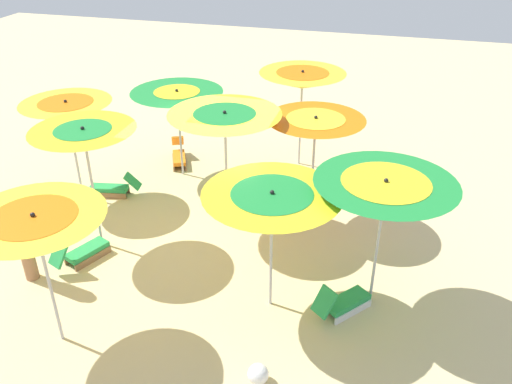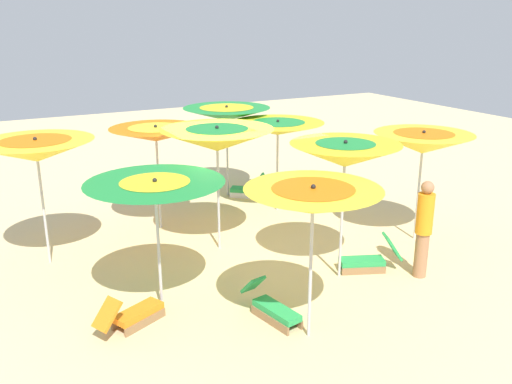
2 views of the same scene
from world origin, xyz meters
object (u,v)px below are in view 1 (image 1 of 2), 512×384
beach_umbrella_0 (385,191)px  lounger_3 (343,302)px  beach_umbrella_2 (302,80)px  beach_umbrella_8 (67,110)px  beach_umbrella_4 (225,124)px  lounger_2 (179,155)px  beach_umbrella_1 (315,125)px  beach_umbrella_6 (36,228)px  beach_umbrella_5 (177,98)px  beach_ball (258,374)px  lounger_0 (113,188)px  lounger_1 (82,252)px  beachgoer_0 (22,234)px  beach_umbrella_7 (84,140)px  beach_umbrella_3 (272,202)px

beach_umbrella_0 → lounger_3: bearing=135.6°
beach_umbrella_2 → beach_umbrella_8: size_ratio=1.05×
beach_umbrella_4 → lounger_2: beach_umbrella_4 is taller
beach_umbrella_1 → beach_umbrella_4: bearing=112.8°
beach_umbrella_2 → beach_umbrella_6: size_ratio=1.05×
beach_umbrella_8 → beach_umbrella_5: bearing=-47.6°
lounger_3 → beach_ball: bearing=-169.4°
beach_umbrella_5 → beach_ball: bearing=-148.6°
beach_umbrella_2 → lounger_0: bearing=125.9°
lounger_3 → beach_umbrella_6: bearing=152.4°
beach_umbrella_5 → beach_umbrella_2: bearing=-63.3°
lounger_1 → beach_umbrella_8: bearing=54.2°
lounger_0 → beach_ball: size_ratio=3.93×
beach_umbrella_2 → beach_umbrella_4: (-3.20, 0.90, 0.05)m
beach_umbrella_0 → lounger_2: bearing=52.1°
lounger_1 → beach_ball: lounger_1 is taller
beach_umbrella_6 → beachgoer_0: 2.17m
beach_umbrella_5 → beachgoer_0: 4.81m
beach_umbrella_6 → lounger_3: bearing=-67.0°
beach_umbrella_4 → lounger_0: (0.41, 2.94, -2.09)m
lounger_0 → beach_umbrella_0: bearing=150.5°
beach_umbrella_7 → lounger_3: bearing=-98.2°
beach_umbrella_3 → beach_ball: size_ratio=7.18×
beach_umbrella_4 → beach_umbrella_6: beach_umbrella_4 is taller
beach_umbrella_3 → beach_umbrella_6: size_ratio=0.95×
beach_umbrella_2 → beach_umbrella_7: size_ratio=0.97×
beach_ball → lounger_1: bearing=64.6°
beach_umbrella_4 → beach_umbrella_8: (0.18, 3.62, -0.16)m
beach_umbrella_3 → beach_umbrella_4: 2.70m
lounger_1 → beach_ball: (-1.90, -4.00, -0.07)m
beach_umbrella_2 → beachgoer_0: 7.15m
beach_umbrella_2 → lounger_2: (-0.78, 3.02, -2.03)m
beach_umbrella_3 → lounger_1: size_ratio=1.89×
beach_umbrella_7 → beach_ball: 5.15m
beach_umbrella_0 → lounger_2: 6.97m
lounger_1 → beachgoer_0: 1.20m
beach_umbrella_7 → lounger_0: (1.82, 0.73, -2.10)m
beach_umbrella_0 → beach_umbrella_3: bearing=108.5°
beach_umbrella_4 → beach_umbrella_1: bearing=-67.2°
beach_umbrella_3 → beach_umbrella_2: bearing=6.2°
lounger_2 → beach_umbrella_3: bearing=13.2°
beach_umbrella_2 → lounger_1: 6.44m
beach_umbrella_4 → lounger_0: size_ratio=2.08×
beach_umbrella_5 → beach_ball: beach_umbrella_5 is taller
beach_umbrella_5 → beach_umbrella_7: (-3.26, 0.43, 0.30)m
beach_umbrella_1 → beach_umbrella_4: size_ratio=0.92×
beach_umbrella_4 → beach_umbrella_8: 3.62m
beach_umbrella_8 → beach_umbrella_3: bearing=-115.3°
beach_umbrella_1 → lounger_1: bearing=124.7°
beach_umbrella_5 → lounger_3: beach_umbrella_5 is taller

